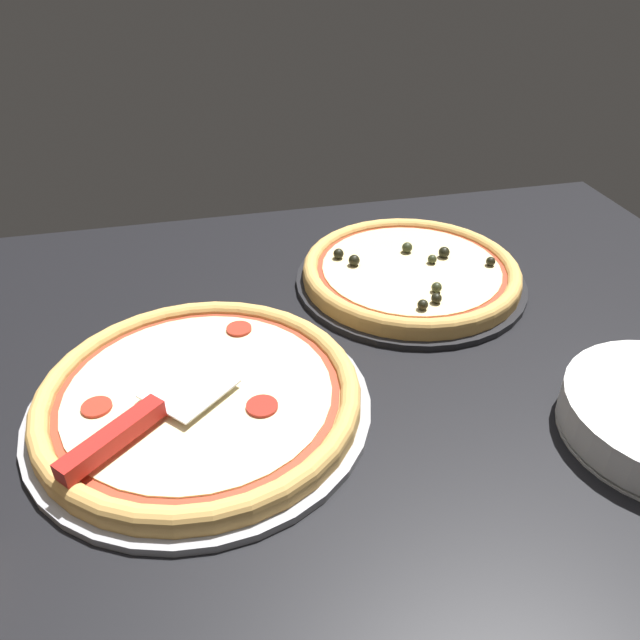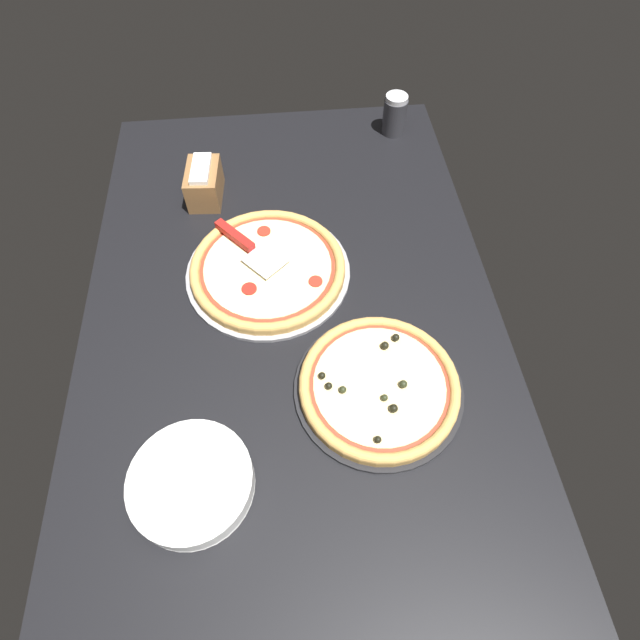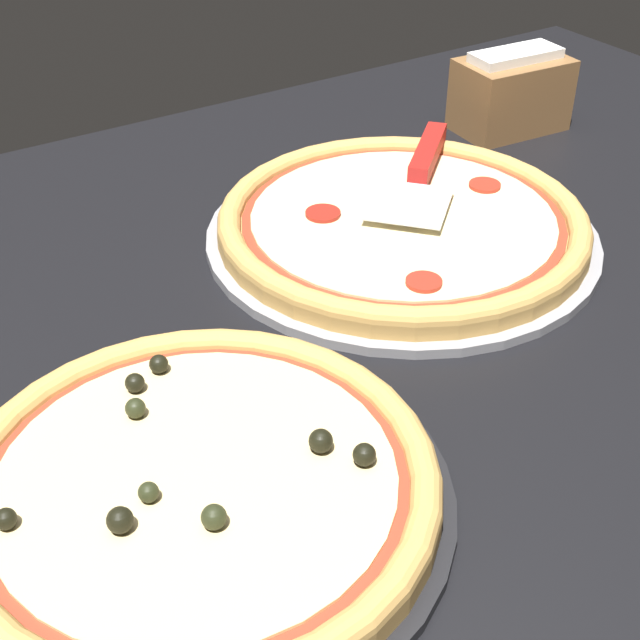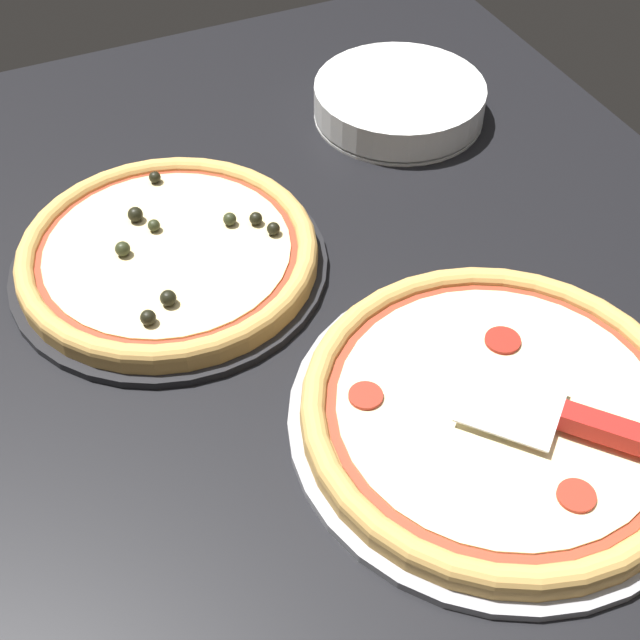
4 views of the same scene
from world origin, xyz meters
The scene contains 7 objects.
ground_plane centered at (0.00, 0.00, -1.80)cm, with size 153.06×98.66×3.60cm, color black.
pizza_pan_front centered at (-9.68, -5.08, 0.50)cm, with size 40.93×40.93×1.00cm, color #939399.
pizza_front centered at (-9.68, -5.07, 2.28)cm, with size 38.47×38.47×2.76cm.
pizza_pan_back centered at (25.00, 17.09, 0.50)cm, with size 36.31×36.31×1.00cm, color black.
pizza_back centered at (24.99, 17.08, 2.40)cm, with size 34.13×34.13×3.88cm.
serving_spatula centered at (-16.95, -11.07, 4.55)cm, with size 19.81×18.40×2.00cm.
napkin_holder centered at (-39.15, -21.08, 4.90)cm, with size 14.51×9.69×10.40cm.
Camera 3 is at (41.51, 58.56, 47.27)cm, focal length 50.00 mm.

